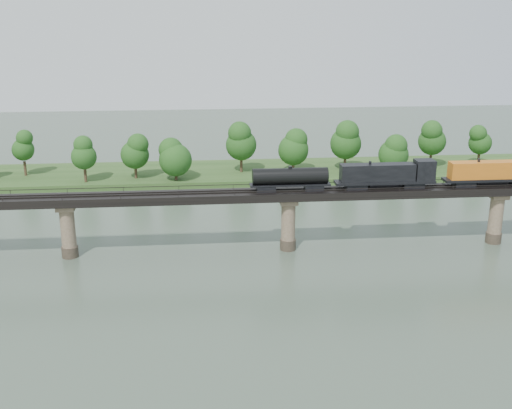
{
  "coord_description": "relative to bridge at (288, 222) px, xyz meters",
  "views": [
    {
      "loc": [
        -16.25,
        -81.3,
        43.96
      ],
      "look_at": [
        -6.0,
        30.0,
        9.0
      ],
      "focal_mm": 45.0,
      "sensor_mm": 36.0,
      "label": 1
    }
  ],
  "objects": [
    {
      "name": "ground",
      "position": [
        0.0,
        -30.0,
        -5.46
      ],
      "size": [
        400.0,
        400.0,
        0.0
      ],
      "primitive_type": "plane",
      "color": "#374638",
      "rests_on": "ground"
    },
    {
      "name": "far_bank",
      "position": [
        0.0,
        55.0,
        -4.66
      ],
      "size": [
        300.0,
        24.0,
        1.6
      ],
      "primitive_type": "cube",
      "color": "#29471C",
      "rests_on": "ground"
    },
    {
      "name": "bridge",
      "position": [
        0.0,
        0.0,
        0.0
      ],
      "size": [
        236.0,
        30.0,
        11.5
      ],
      "color": "#473A2D",
      "rests_on": "ground"
    },
    {
      "name": "bridge_superstructure",
      "position": [
        0.0,
        0.0,
        6.33
      ],
      "size": [
        220.0,
        4.9,
        0.75
      ],
      "color": "black",
      "rests_on": "bridge"
    },
    {
      "name": "far_treeline",
      "position": [
        -8.21,
        50.52,
        3.37
      ],
      "size": [
        289.06,
        17.54,
        13.6
      ],
      "color": "#382619",
      "rests_on": "far_bank"
    },
    {
      "name": "freight_train",
      "position": [
        31.71,
        -0.0,
        8.52
      ],
      "size": [
        75.4,
        2.94,
        5.19
      ],
      "color": "black",
      "rests_on": "bridge"
    }
  ]
}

